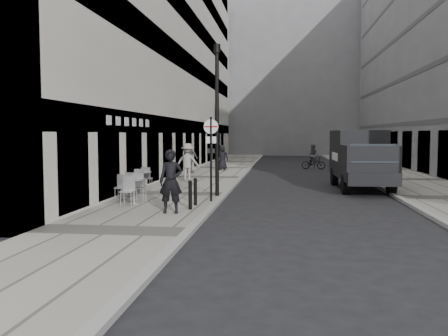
# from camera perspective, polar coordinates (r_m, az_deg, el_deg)

# --- Properties ---
(ground) EXTENTS (120.00, 120.00, 0.00)m
(ground) POSITION_cam_1_polar(r_m,az_deg,el_deg) (9.60, -7.86, -11.59)
(ground) COLOR black
(ground) RESTS_ON ground
(sidewalk) EXTENTS (4.00, 60.00, 0.12)m
(sidewalk) POSITION_cam_1_polar(r_m,az_deg,el_deg) (27.40, -2.19, -1.19)
(sidewalk) COLOR gray
(sidewalk) RESTS_ON ground
(far_sidewalk) EXTENTS (4.00, 60.00, 0.12)m
(far_sidewalk) POSITION_cam_1_polar(r_m,az_deg,el_deg) (27.83, 20.77, -1.37)
(far_sidewalk) COLOR gray
(far_sidewalk) RESTS_ON ground
(building_left) EXTENTS (4.00, 45.00, 18.00)m
(building_left) POSITION_cam_1_polar(r_m,az_deg,el_deg) (35.05, -7.13, 14.62)
(building_left) COLOR silver
(building_left) RESTS_ON ground
(building_far) EXTENTS (24.00, 16.00, 22.00)m
(building_far) POSITION_cam_1_polar(r_m,az_deg,el_deg) (65.47, 6.37, 11.47)
(building_far) COLOR gray
(building_far) RESTS_ON ground
(walking_man) EXTENTS (0.76, 0.52, 2.00)m
(walking_man) POSITION_cam_1_polar(r_m,az_deg,el_deg) (14.85, -6.40, -1.60)
(walking_man) COLOR black
(walking_man) RESTS_ON sidewalk
(sign_post) EXTENTS (0.53, 0.09, 3.09)m
(sign_post) POSITION_cam_1_polar(r_m,az_deg,el_deg) (17.30, -1.57, 2.51)
(sign_post) COLOR black
(sign_post) RESTS_ON sidewalk
(lamppost) EXTENTS (0.27, 0.27, 5.99)m
(lamppost) POSITION_cam_1_polar(r_m,az_deg,el_deg) (18.89, -0.85, 6.72)
(lamppost) COLOR black
(lamppost) RESTS_ON sidewalk
(bollard_near) EXTENTS (0.12, 0.12, 0.89)m
(bollard_near) POSITION_cam_1_polar(r_m,az_deg,el_deg) (15.59, -4.09, -3.36)
(bollard_near) COLOR black
(bollard_near) RESTS_ON sidewalk
(bollard_far) EXTENTS (0.12, 0.12, 0.88)m
(bollard_far) POSITION_cam_1_polar(r_m,az_deg,el_deg) (16.49, -3.47, -2.96)
(bollard_far) COLOR black
(bollard_far) RESTS_ON sidewalk
(panel_van) EXTENTS (2.32, 5.93, 2.76)m
(panel_van) POSITION_cam_1_polar(r_m,az_deg,el_deg) (23.06, 16.05, 1.38)
(panel_van) COLOR black
(panel_van) RESTS_ON ground
(cyclist) EXTENTS (1.77, 0.84, 1.84)m
(cyclist) POSITION_cam_1_polar(r_m,az_deg,el_deg) (35.51, 10.71, 1.02)
(cyclist) COLOR black
(cyclist) RESTS_ON ground
(pedestrian_a) EXTENTS (1.20, 0.85, 1.90)m
(pedestrian_a) POSITION_cam_1_polar(r_m,az_deg,el_deg) (29.89, -4.10, 1.18)
(pedestrian_a) COLOR #535357
(pedestrian_a) RESTS_ON sidewalk
(pedestrian_b) EXTENTS (1.28, 0.75, 1.97)m
(pedestrian_b) POSITION_cam_1_polar(r_m,az_deg,el_deg) (25.33, -4.40, 0.74)
(pedestrian_b) COLOR gray
(pedestrian_b) RESTS_ON sidewalk
(pedestrian_c) EXTENTS (0.94, 0.72, 1.72)m
(pedestrian_c) POSITION_cam_1_polar(r_m,az_deg,el_deg) (32.44, -0.22, 1.26)
(pedestrian_c) COLOR black
(pedestrian_c) RESTS_ON sidewalk
(cafe_table_near) EXTENTS (0.80, 1.80, 1.03)m
(cafe_table_near) POSITION_cam_1_polar(r_m,az_deg,el_deg) (17.16, -10.80, -2.49)
(cafe_table_near) COLOR silver
(cafe_table_near) RESTS_ON sidewalk
(cafe_table_mid) EXTENTS (0.73, 1.66, 0.94)m
(cafe_table_mid) POSITION_cam_1_polar(r_m,az_deg,el_deg) (18.72, -11.67, -2.08)
(cafe_table_mid) COLOR silver
(cafe_table_mid) RESTS_ON sidewalk
(cafe_table_far) EXTENTS (0.77, 1.74, 0.99)m
(cafe_table_far) POSITION_cam_1_polar(r_m,az_deg,el_deg) (20.74, -9.78, -1.40)
(cafe_table_far) COLOR silver
(cafe_table_far) RESTS_ON sidewalk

